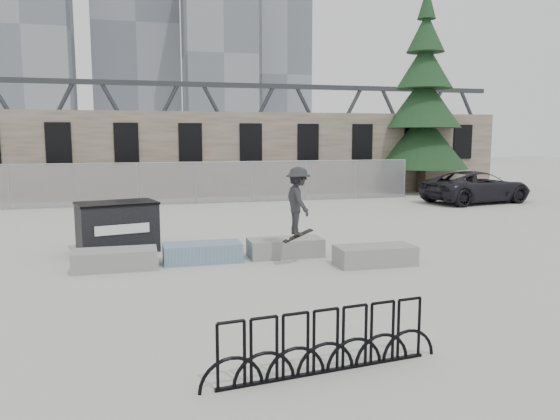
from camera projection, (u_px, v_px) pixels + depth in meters
The scene contains 14 objects.
ground at pixel (248, 261), 14.30m from camera, with size 120.00×120.00×0.00m, color #AAAAA5.
stone_wall at pixel (188, 154), 29.56m from camera, with size 36.00×2.58×4.50m.
chainlink_fence at pixel (196, 182), 26.14m from camera, with size 22.06×0.06×2.02m.
planter_far_left at pixel (115, 259), 13.36m from camera, with size 2.00×0.90×0.49m.
planter_center_left at pixel (202, 252), 14.15m from camera, with size 2.00×0.90×0.49m.
planter_center_right at pixel (285, 247), 14.79m from camera, with size 2.00×0.90×0.49m.
planter_offset at pixel (375, 254), 13.81m from camera, with size 2.00×0.90×0.49m.
dumpster at pixel (117, 227), 15.35m from camera, with size 2.40×1.79×1.41m.
bike_rack at pixel (326, 342), 7.48m from camera, with size 3.57×0.47×0.90m.
spruce_tree at pixel (423, 110), 31.07m from camera, with size 5.17×5.17×11.50m.
skyline_towers at pixel (142, 40), 101.13m from camera, with size 58.00×28.00×48.00m.
truss_bridge at pixel (239, 129), 68.96m from camera, with size 70.00×3.00×9.80m.
suv at pixel (477, 187), 26.61m from camera, with size 2.56×5.55×1.54m, color black.
skateboarder at pixel (298, 201), 13.48m from camera, with size 0.79×1.13×1.87m.
Camera 1 is at (-2.75, -13.74, 3.25)m, focal length 35.00 mm.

